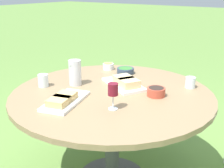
% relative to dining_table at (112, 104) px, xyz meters
% --- Properties ---
extents(dining_table, '(1.48, 1.48, 0.77)m').
position_rel_dining_table_xyz_m(dining_table, '(0.00, 0.00, 0.00)').
color(dining_table, '#4C4C51').
rests_on(dining_table, ground_plane).
extents(water_pitcher, '(0.11, 0.10, 0.20)m').
position_rel_dining_table_xyz_m(water_pitcher, '(0.05, -0.32, 0.20)').
color(water_pitcher, silver).
rests_on(water_pitcher, dining_table).
extents(wine_glass, '(0.07, 0.07, 0.17)m').
position_rel_dining_table_xyz_m(wine_glass, '(0.25, 0.19, 0.22)').
color(wine_glass, silver).
rests_on(wine_glass, dining_table).
extents(platter_bread_main, '(0.36, 0.44, 0.08)m').
position_rel_dining_table_xyz_m(platter_bread_main, '(-0.15, 0.02, 0.13)').
color(platter_bread_main, white).
rests_on(platter_bread_main, dining_table).
extents(platter_charcuterie, '(0.43, 0.29, 0.06)m').
position_rel_dining_table_xyz_m(platter_charcuterie, '(0.36, -0.13, 0.12)').
color(platter_charcuterie, white).
rests_on(platter_charcuterie, dining_table).
extents(bowl_fries, '(0.10, 0.10, 0.06)m').
position_rel_dining_table_xyz_m(bowl_fries, '(-0.45, -0.37, 0.13)').
color(bowl_fries, white).
rests_on(bowl_fries, dining_table).
extents(bowl_salad, '(0.15, 0.15, 0.05)m').
position_rel_dining_table_xyz_m(bowl_salad, '(-0.44, -0.17, 0.13)').
color(bowl_salad, '#334256').
rests_on(bowl_salad, dining_table).
extents(bowl_olives, '(0.13, 0.13, 0.06)m').
position_rel_dining_table_xyz_m(bowl_olives, '(-0.12, 0.30, 0.13)').
color(bowl_olives, '#B74733').
rests_on(bowl_olives, dining_table).
extents(cup_water_near, '(0.08, 0.08, 0.10)m').
position_rel_dining_table_xyz_m(cup_water_near, '(0.22, -0.49, 0.15)').
color(cup_water_near, silver).
rests_on(cup_water_near, dining_table).
extents(cup_water_far, '(0.08, 0.08, 0.08)m').
position_rel_dining_table_xyz_m(cup_water_far, '(-0.42, 0.43, 0.14)').
color(cup_water_far, silver).
rests_on(cup_water_far, dining_table).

